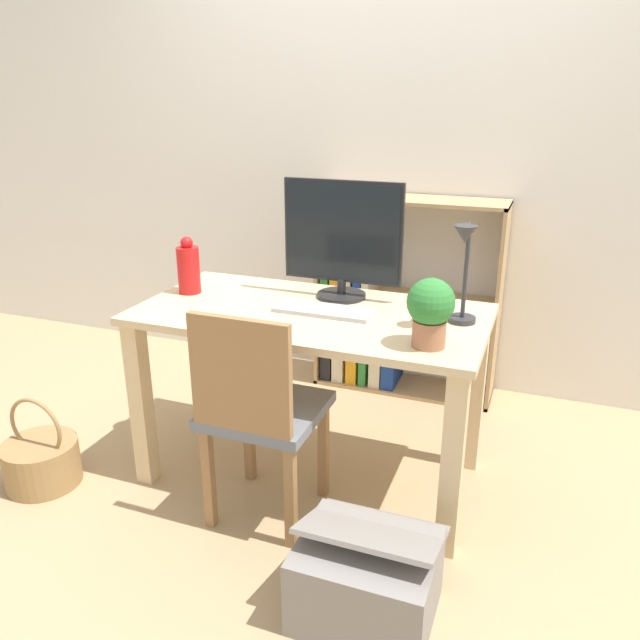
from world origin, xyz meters
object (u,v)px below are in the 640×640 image
at_px(keyboard, 323,311).
at_px(basket, 42,461).
at_px(desk_lamp, 464,265).
at_px(potted_plant, 430,309).
at_px(monitor, 342,237).
at_px(vase, 189,268).
at_px(chair, 259,409).
at_px(storage_box, 367,577).
at_px(bookshelf, 373,307).

relative_size(keyboard, basket, 0.98).
relative_size(desk_lamp, basket, 0.98).
height_order(keyboard, potted_plant, potted_plant).
height_order(monitor, vase, monitor).
relative_size(keyboard, chair, 0.44).
bearing_deg(potted_plant, keyboard, 156.62).
bearing_deg(desk_lamp, basket, -162.88).
xyz_separation_m(chair, basket, (-0.94, -0.11, -0.36)).
relative_size(keyboard, storage_box, 0.90).
height_order(monitor, keyboard, monitor).
bearing_deg(vase, desk_lamp, -0.70).
bearing_deg(chair, potted_plant, 6.28).
bearing_deg(basket, storage_box, -7.50).
bearing_deg(desk_lamp, storage_box, -100.84).
distance_m(monitor, bookshelf, 0.91).
xyz_separation_m(keyboard, basket, (-1.06, -0.46, -0.63)).
bearing_deg(storage_box, keyboard, 120.54).
xyz_separation_m(monitor, basket, (-1.06, -0.66, -0.88)).
relative_size(vase, storage_box, 0.57).
relative_size(potted_plant, storage_box, 0.56).
distance_m(keyboard, vase, 0.62).
xyz_separation_m(vase, bookshelf, (0.55, 0.90, -0.40)).
bearing_deg(chair, desk_lamp, 21.46).
bearing_deg(monitor, chair, -101.95).
distance_m(desk_lamp, basket, 1.85).
bearing_deg(potted_plant, vase, 167.60).
height_order(vase, storage_box, vase).
height_order(monitor, basket, monitor).
height_order(keyboard, storage_box, keyboard).
relative_size(keyboard, potted_plant, 1.62).
relative_size(monitor, chair, 0.58).
relative_size(potted_plant, basket, 0.60).
height_order(potted_plant, bookshelf, bookshelf).
bearing_deg(bookshelf, basket, -125.52).
xyz_separation_m(desk_lamp, potted_plant, (-0.07, -0.22, -0.10)).
relative_size(vase, chair, 0.28).
relative_size(monitor, keyboard, 1.30).
bearing_deg(bookshelf, monitor, -84.81).
relative_size(monitor, desk_lamp, 1.31).
distance_m(vase, desk_lamp, 1.13).
bearing_deg(basket, desk_lamp, 17.12).
relative_size(vase, potted_plant, 1.02).
xyz_separation_m(monitor, keyboard, (-0.00, -0.21, -0.24)).
height_order(desk_lamp, storage_box, desk_lamp).
bearing_deg(basket, keyboard, 23.29).
bearing_deg(storage_box, monitor, 113.93).
bearing_deg(keyboard, vase, 176.17).
relative_size(vase, basket, 0.62).
relative_size(basket, storage_box, 0.92).
bearing_deg(basket, monitor, 32.02).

